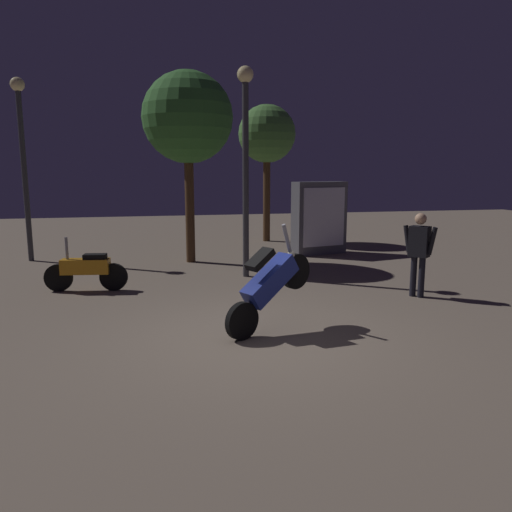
{
  "coord_description": "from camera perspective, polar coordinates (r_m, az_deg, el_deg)",
  "views": [
    {
      "loc": [
        -1.46,
        -6.81,
        2.44
      ],
      "look_at": [
        0.26,
        1.21,
        1.0
      ],
      "focal_mm": 34.58,
      "sensor_mm": 36.0,
      "label": 1
    }
  ],
  "objects": [
    {
      "name": "ground_plane",
      "position": [
        7.38,
        0.0,
        -9.34
      ],
      "size": [
        40.0,
        40.0,
        0.0
      ],
      "primitive_type": "plane",
      "color": "#756656"
    },
    {
      "name": "motorcycle_blue_foreground",
      "position": [
        7.42,
        1.59,
        -3.25
      ],
      "size": [
        1.49,
        0.91,
        1.63
      ],
      "rotation": [
        0.0,
        0.0,
        0.52
      ],
      "color": "black",
      "rests_on": "ground_plane"
    },
    {
      "name": "motorcycle_orange_parked_left",
      "position": [
        10.57,
        -19.07,
        -1.51
      ],
      "size": [
        1.66,
        0.43,
        1.11
      ],
      "rotation": [
        0.0,
        0.0,
        3.0
      ],
      "color": "black",
      "rests_on": "ground_plane"
    },
    {
      "name": "person_rider_beside",
      "position": [
        9.94,
        18.35,
        0.93
      ],
      "size": [
        0.49,
        0.57,
        1.63
      ],
      "rotation": [
        0.0,
        0.0,
        3.83
      ],
      "color": "black",
      "rests_on": "ground_plane"
    },
    {
      "name": "streetlamp_near",
      "position": [
        14.52,
        -25.42,
        11.43
      ],
      "size": [
        0.36,
        0.36,
        4.77
      ],
      "color": "#38383D",
      "rests_on": "ground_plane"
    },
    {
      "name": "streetlamp_far",
      "position": [
        11.19,
        -1.22,
        12.75
      ],
      "size": [
        0.36,
        0.36,
        4.65
      ],
      "color": "#38383D",
      "rests_on": "ground_plane"
    },
    {
      "name": "tree_left_bg",
      "position": [
        16.99,
        1.27,
        13.79
      ],
      "size": [
        1.92,
        1.92,
        4.59
      ],
      "color": "#4C331E",
      "rests_on": "ground_plane"
    },
    {
      "name": "tree_center_bg",
      "position": [
        13.19,
        -7.9,
        15.47
      ],
      "size": [
        2.33,
        2.33,
        4.92
      ],
      "color": "#4C331E",
      "rests_on": "ground_plane"
    },
    {
      "name": "kiosk_billboard",
      "position": [
        14.49,
        7.34,
        4.38
      ],
      "size": [
        1.67,
        0.84,
        2.1
      ],
      "rotation": [
        0.0,
        0.0,
        3.36
      ],
      "color": "#595960",
      "rests_on": "ground_plane"
    }
  ]
}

